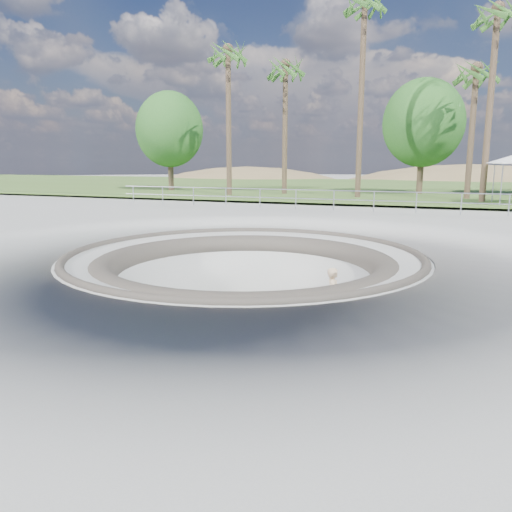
# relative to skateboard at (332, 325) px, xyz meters

# --- Properties ---
(ground) EXTENTS (180.00, 180.00, 0.00)m
(ground) POSITION_rel_skateboard_xyz_m (-2.63, -0.00, 1.83)
(ground) COLOR #A6A6A1
(ground) RESTS_ON ground
(skate_bowl) EXTENTS (14.00, 14.00, 4.10)m
(skate_bowl) POSITION_rel_skateboard_xyz_m (-2.63, -0.00, 0.00)
(skate_bowl) COLOR #A6A6A1
(skate_bowl) RESTS_ON ground
(grass_strip) EXTENTS (180.00, 36.00, 0.12)m
(grass_strip) POSITION_rel_skateboard_xyz_m (-2.63, 34.00, 2.05)
(grass_strip) COLOR #405F26
(grass_strip) RESTS_ON ground
(distant_hills) EXTENTS (103.20, 45.00, 28.60)m
(distant_hills) POSITION_rel_skateboard_xyz_m (1.15, 57.17, -5.19)
(distant_hills) COLOR brown
(distant_hills) RESTS_ON ground
(safety_railing) EXTENTS (25.00, 0.06, 1.03)m
(safety_railing) POSITION_rel_skateboard_xyz_m (-2.63, 12.00, 2.52)
(safety_railing) COLOR #999BA1
(safety_railing) RESTS_ON ground
(skateboard) EXTENTS (0.89, 0.46, 0.09)m
(skateboard) POSITION_rel_skateboard_xyz_m (0.00, 0.00, 0.00)
(skateboard) COLOR olive
(skateboard) RESTS_ON ground
(skater) EXTENTS (0.54, 0.68, 1.62)m
(skater) POSITION_rel_skateboard_xyz_m (-0.00, 0.00, 0.83)
(skater) COLOR tan
(skater) RESTS_ON skateboard
(palm_a) EXTENTS (2.60, 2.60, 10.63)m
(palm_a) POSITION_rel_skateboard_xyz_m (-11.61, 19.19, 11.22)
(palm_a) COLOR brown
(palm_a) RESTS_ON ground
(palm_b) EXTENTS (2.60, 2.60, 9.90)m
(palm_b) POSITION_rel_skateboard_xyz_m (-8.40, 21.82, 10.56)
(palm_b) COLOR brown
(palm_b) RESTS_ON ground
(palm_c) EXTENTS (2.60, 2.60, 13.11)m
(palm_c) POSITION_rel_skateboard_xyz_m (-2.80, 20.18, 13.48)
(palm_c) COLOR brown
(palm_c) RESTS_ON ground
(palm_d) EXTENTS (2.60, 2.60, 8.83)m
(palm_d) POSITION_rel_skateboard_xyz_m (3.90, 21.42, 9.55)
(palm_d) COLOR brown
(palm_d) RESTS_ON ground
(palm_e) EXTENTS (2.60, 2.60, 11.54)m
(palm_e) POSITION_rel_skateboard_xyz_m (4.66, 19.14, 12.06)
(palm_e) COLOR brown
(palm_e) RESTS_ON ground
(bushy_tree_left) EXTENTS (5.50, 5.00, 7.94)m
(bushy_tree_left) POSITION_rel_skateboard_xyz_m (-18.46, 22.90, 6.92)
(bushy_tree_left) COLOR brown
(bushy_tree_left) RESTS_ON ground
(bushy_tree_mid) EXTENTS (5.69, 5.17, 8.20)m
(bushy_tree_mid) POSITION_rel_skateboard_xyz_m (0.80, 25.21, 7.09)
(bushy_tree_mid) COLOR brown
(bushy_tree_mid) RESTS_ON ground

